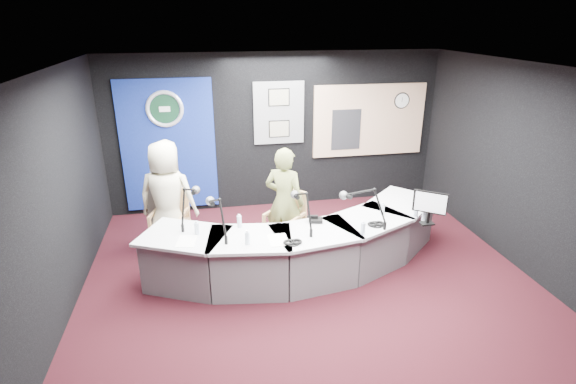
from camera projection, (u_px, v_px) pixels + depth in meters
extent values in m
plane|color=black|center=(314.00, 291.00, 5.87)|extent=(6.00, 6.00, 0.00)
cube|color=silver|center=(320.00, 71.00, 4.84)|extent=(6.00, 6.00, 0.02)
cube|color=black|center=(276.00, 132.00, 8.10)|extent=(6.00, 0.02, 2.80)
cube|color=black|center=(444.00, 376.00, 2.61)|extent=(6.00, 0.02, 2.80)
cube|color=black|center=(47.00, 211.00, 4.83)|extent=(0.02, 6.00, 2.80)
cube|color=black|center=(539.00, 176.00, 5.88)|extent=(0.02, 6.00, 2.80)
cube|color=navy|center=(169.00, 146.00, 7.79)|extent=(1.60, 0.05, 2.30)
torus|color=silver|center=(165.00, 109.00, 7.52)|extent=(0.63, 0.07, 0.63)
cylinder|color=black|center=(165.00, 109.00, 7.52)|extent=(0.48, 0.01, 0.48)
cube|color=slate|center=(279.00, 113.00, 7.95)|extent=(0.90, 0.04, 1.10)
cube|color=#7D765B|center=(279.00, 97.00, 7.82)|extent=(0.34, 0.02, 0.27)
cube|color=#7D765B|center=(279.00, 129.00, 8.03)|extent=(0.34, 0.02, 0.27)
cube|color=tan|center=(369.00, 120.00, 8.32)|extent=(2.12, 0.06, 1.32)
cube|color=beige|center=(369.00, 120.00, 8.31)|extent=(2.00, 0.02, 1.20)
cube|color=black|center=(346.00, 130.00, 8.27)|extent=(0.55, 0.02, 0.75)
cylinder|color=white|center=(402.00, 101.00, 8.27)|extent=(0.28, 0.01, 0.28)
cube|color=slate|center=(164.00, 208.00, 6.86)|extent=(0.51, 0.23, 0.70)
imported|color=beige|center=(167.00, 198.00, 6.56)|extent=(0.96, 0.74, 1.74)
imported|color=olive|center=(285.00, 202.00, 6.54)|extent=(0.72, 0.66, 1.65)
cube|color=black|center=(430.00, 202.00, 5.91)|extent=(0.40, 0.31, 0.32)
cube|color=black|center=(316.00, 220.00, 6.08)|extent=(0.20, 0.17, 0.04)
torus|color=black|center=(376.00, 224.00, 5.98)|extent=(0.22, 0.22, 0.04)
torus|color=black|center=(293.00, 242.00, 5.50)|extent=(0.21, 0.21, 0.03)
cube|color=white|center=(187.00, 241.00, 5.56)|extent=(0.27, 0.35, 0.00)
cube|color=white|center=(278.00, 240.00, 5.59)|extent=(0.24, 0.34, 0.00)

